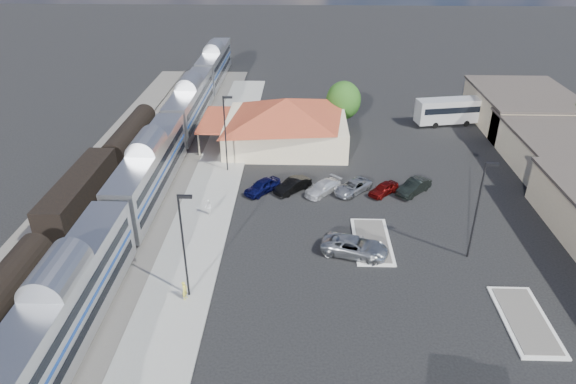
{
  "coord_description": "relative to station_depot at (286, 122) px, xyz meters",
  "views": [
    {
      "loc": [
        -2.38,
        -36.83,
        26.05
      ],
      "look_at": [
        -3.72,
        6.07,
        2.8
      ],
      "focal_mm": 32.0,
      "sensor_mm": 36.0,
      "label": 1
    }
  ],
  "objects": [
    {
      "name": "station_depot",
      "position": [
        0.0,
        0.0,
        0.0
      ],
      "size": [
        18.35,
        12.24,
        6.2
      ],
      "color": "#C6B691",
      "rests_on": "ground"
    },
    {
      "name": "parked_car_d",
      "position": [
        7.57,
        -12.6,
        -2.49
      ],
      "size": [
        4.75,
        4.81,
        1.29
      ],
      "primitive_type": "imported",
      "rotation": [
        0.0,
        0.0,
        -0.77
      ],
      "color": "#96989E",
      "rests_on": "ground"
    },
    {
      "name": "freight_cars",
      "position": [
        -19.44,
        -17.74,
        -1.21
      ],
      "size": [
        2.8,
        46.0,
        4.0
      ],
      "color": "black",
      "rests_on": "ground"
    },
    {
      "name": "parked_car_b",
      "position": [
        1.17,
        -12.6,
        -2.42
      ],
      "size": [
        4.13,
        4.11,
        1.42
      ],
      "primitive_type": "imported",
      "rotation": [
        0.0,
        0.0,
        -0.79
      ],
      "color": "black",
      "rests_on": "ground"
    },
    {
      "name": "lamp_plat_s",
      "position": [
        -6.34,
        -30.0,
        2.21
      ],
      "size": [
        1.08,
        0.25,
        9.0
      ],
      "color": "black",
      "rests_on": "ground"
    },
    {
      "name": "tree_depot",
      "position": [
        7.56,
        6.0,
        0.89
      ],
      "size": [
        4.71,
        4.71,
        6.63
      ],
      "color": "#382314",
      "rests_on": "ground"
    },
    {
      "name": "lamp_plat_n",
      "position": [
        -6.34,
        -8.0,
        2.21
      ],
      "size": [
        1.08,
        0.25,
        9.0
      ],
      "color": "black",
      "rests_on": "ground"
    },
    {
      "name": "ground",
      "position": [
        4.56,
        -24.0,
        -3.13
      ],
      "size": [
        280.0,
        280.0,
        0.0
      ],
      "primitive_type": "plane",
      "color": "black",
      "rests_on": "ground"
    },
    {
      "name": "parked_car_f",
      "position": [
        13.97,
        -12.6,
        -2.39
      ],
      "size": [
        4.28,
        4.34,
        1.49
      ],
      "primitive_type": "imported",
      "rotation": [
        0.0,
        0.0,
        -0.77
      ],
      "color": "black",
      "rests_on": "ground"
    },
    {
      "name": "suv",
      "position": [
        6.81,
        -23.98,
        -2.33
      ],
      "size": [
        6.31,
        4.23,
        1.61
      ],
      "primitive_type": "imported",
      "rotation": [
        0.0,
        0.0,
        1.28
      ],
      "color": "#AAAEB2",
      "rests_on": "ground"
    },
    {
      "name": "platform",
      "position": [
        -7.44,
        -18.0,
        -3.04
      ],
      "size": [
        5.5,
        92.0,
        0.18
      ],
      "primitive_type": "cube",
      "color": "gray",
      "rests_on": "ground"
    },
    {
      "name": "railbed",
      "position": [
        -16.44,
        -16.0,
        -3.07
      ],
      "size": [
        16.0,
        100.0,
        0.12
      ],
      "primitive_type": "cube",
      "color": "#4C4944",
      "rests_on": "ground"
    },
    {
      "name": "lamp_lot",
      "position": [
        16.66,
        -24.0,
        2.21
      ],
      "size": [
        1.08,
        0.25,
        9.0
      ],
      "color": "black",
      "rests_on": "ground"
    },
    {
      "name": "parked_car_c",
      "position": [
        4.37,
        -12.9,
        -2.47
      ],
      "size": [
        4.48,
        4.61,
        1.33
      ],
      "primitive_type": "imported",
      "rotation": [
        0.0,
        0.0,
        -0.75
      ],
      "color": "silver",
      "rests_on": "ground"
    },
    {
      "name": "traffic_island_south",
      "position": [
        8.56,
        -22.0,
        -3.03
      ],
      "size": [
        3.3,
        7.5,
        0.21
      ],
      "color": "silver",
      "rests_on": "ground"
    },
    {
      "name": "coach_bus",
      "position": [
        23.61,
        8.22,
        -1.01
      ],
      "size": [
        11.71,
        4.6,
        3.67
      ],
      "rotation": [
        0.0,
        0.0,
        1.76
      ],
      "color": "silver",
      "rests_on": "ground"
    },
    {
      "name": "traffic_island_north",
      "position": [
        18.56,
        -32.0,
        -3.03
      ],
      "size": [
        3.3,
        7.5,
        0.21
      ],
      "color": "silver",
      "rests_on": "ground"
    },
    {
      "name": "parked_car_a",
      "position": [
        -2.03,
        -12.9,
        -2.39
      ],
      "size": [
        4.17,
        4.39,
        1.47
      ],
      "primitive_type": "imported",
      "rotation": [
        0.0,
        0.0,
        -0.73
      ],
      "color": "#0D1045",
      "rests_on": "ground"
    },
    {
      "name": "person_a",
      "position": [
        -6.62,
        -30.46,
        -2.16
      ],
      "size": [
        0.5,
        0.65,
        1.58
      ],
      "primitive_type": "imported",
      "rotation": [
        0.0,
        0.0,
        1.35
      ],
      "color": "gold",
      "rests_on": "platform"
    },
    {
      "name": "person_b",
      "position": [
        -6.96,
        -17.99,
        -2.13
      ],
      "size": [
        0.83,
        0.95,
        1.65
      ],
      "primitive_type": "imported",
      "rotation": [
        0.0,
        0.0,
        -1.27
      ],
      "color": "white",
      "rests_on": "platform"
    },
    {
      "name": "parked_car_e",
      "position": [
        10.77,
        -12.9,
        -2.5
      ],
      "size": [
        3.72,
        3.68,
        1.27
      ],
      "primitive_type": "imported",
      "rotation": [
        0.0,
        0.0,
        -0.8
      ],
      "color": "#650C0B",
      "rests_on": "ground"
    },
    {
      "name": "passenger_train",
      "position": [
        -13.44,
        -14.04,
        -0.26
      ],
      "size": [
        3.0,
        104.0,
        5.55
      ],
      "color": "silver",
      "rests_on": "ground"
    }
  ]
}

